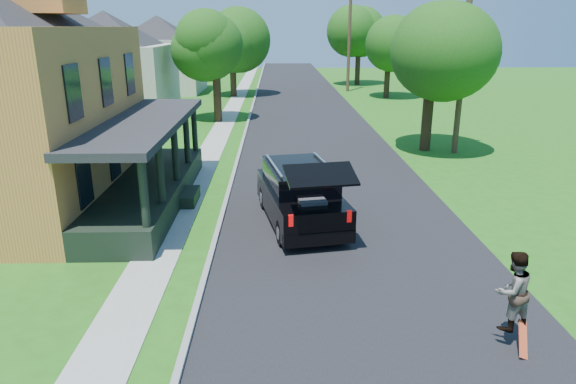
{
  "coord_description": "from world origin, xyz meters",
  "views": [
    {
      "loc": [
        -2.19,
        -11.97,
        6.22
      ],
      "look_at": [
        -1.83,
        3.0,
        1.36
      ],
      "focal_mm": 32.0,
      "sensor_mm": 36.0,
      "label": 1
    }
  ],
  "objects_px": {
    "black_suv": "(300,195)",
    "tree_right_near": "(432,53)",
    "skateboarder": "(513,291)",
    "utility_pole_near": "(464,54)"
  },
  "relations": [
    {
      "from": "utility_pole_near",
      "to": "black_suv",
      "type": "bearing_deg",
      "value": -138.11
    },
    {
      "from": "skateboarder",
      "to": "utility_pole_near",
      "type": "distance_m",
      "value": 17.59
    },
    {
      "from": "skateboarder",
      "to": "tree_right_near",
      "type": "xyz_separation_m",
      "value": [
        3.11,
        17.26,
        3.74
      ]
    },
    {
      "from": "black_suv",
      "to": "skateboarder",
      "type": "xyz_separation_m",
      "value": [
        3.9,
        -6.88,
        0.23
      ]
    },
    {
      "from": "skateboarder",
      "to": "tree_right_near",
      "type": "distance_m",
      "value": 17.93
    },
    {
      "from": "black_suv",
      "to": "tree_right_near",
      "type": "bearing_deg",
      "value": 45.82
    },
    {
      "from": "utility_pole_near",
      "to": "tree_right_near",
      "type": "bearing_deg",
      "value": 146.98
    },
    {
      "from": "black_suv",
      "to": "tree_right_near",
      "type": "height_order",
      "value": "tree_right_near"
    },
    {
      "from": "skateboarder",
      "to": "utility_pole_near",
      "type": "bearing_deg",
      "value": -124.16
    },
    {
      "from": "skateboarder",
      "to": "black_suv",
      "type": "bearing_deg",
      "value": -79.43
    }
  ]
}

